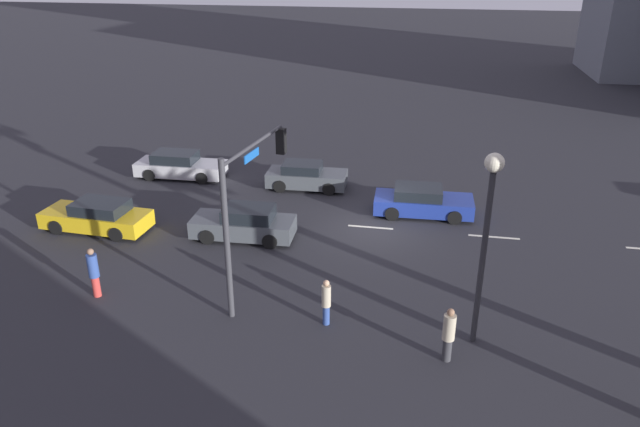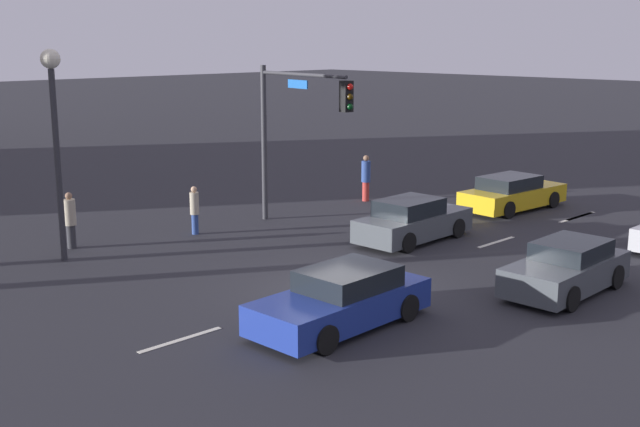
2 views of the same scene
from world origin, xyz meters
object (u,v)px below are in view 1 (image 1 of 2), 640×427
Objects in this scene: car_5 at (306,176)px; traffic_signal at (249,192)px; car_2 at (97,217)px; pedestrian_1 at (94,271)px; car_4 at (180,166)px; streetlamp at (488,215)px; car_3 at (244,224)px; pedestrian_0 at (326,301)px; pedestrian_2 at (449,334)px; car_1 at (422,202)px.

car_5 is 10.69m from traffic_signal.
car_2 is 5.79m from pedestrian_1.
streetlamp is (-14.87, 12.29, 3.68)m from car_4.
car_3 is 2.66× the size of pedestrian_0.
pedestrian_2 is (-12.12, 1.39, -0.05)m from pedestrian_1.
pedestrian_1 is (11.04, 9.37, 0.36)m from car_1.
pedestrian_0 is at bearing -17.17° from pedestrian_2.
car_2 is 12.25m from pedestrian_0.
car_4 is 7.02m from car_5.
car_1 is at bearing 168.40° from car_4.
pedestrian_0 is 0.92× the size of pedestrian_2.
pedestrian_2 is (-14.91, 6.46, 0.31)m from car_2.
car_1 is at bearing -106.15° from pedestrian_0.
pedestrian_0 is at bearing 104.98° from car_5.
car_5 is 0.74× the size of traffic_signal.
pedestrian_0 reaches higher than car_4.
car_5 is at bearing -56.64° from streetlamp.
car_4 is 12.19m from pedestrian_1.
traffic_signal is 6.19m from pedestrian_1.
car_3 is 2.33× the size of pedestrian_1.
pedestrian_1 is at bearing -6.56° from pedestrian_2.
pedestrian_2 is (-8.38, 6.87, 0.28)m from car_3.
car_2 is at bearing -25.48° from pedestrian_0.
streetlamp is at bearing 178.83° from pedestrian_1.
traffic_signal is 3.39× the size of pedestrian_0.
car_1 reaches higher than car_2.
traffic_signal is (-0.23, 10.21, 3.17)m from car_5.
car_1 is at bearing -162.70° from car_2.
pedestrian_1 is at bearing -1.41° from pedestrian_0.
car_3 is 6.34m from car_5.
car_3 is at bearing -39.34° from pedestrian_2.
pedestrian_0 reaches higher than car_1.
traffic_signal is 3.10× the size of pedestrian_2.
car_4 is at bearing -49.18° from car_3.
pedestrian_2 is at bearing 140.66° from car_3.
car_3 is at bearing -68.46° from traffic_signal.
car_4 is 0.77× the size of streetlamp.
car_5 is at bearing -88.68° from traffic_signal.
car_2 is at bearing 82.90° from car_4.
car_3 is 0.92× the size of car_4.
car_2 is 7.02m from car_4.
car_3 reaches higher than car_1.
car_1 is 1.11× the size of car_5.
pedestrian_0 reaches higher than car_3.
pedestrian_1 is at bearing 118.85° from car_2.
pedestrian_1 is at bearing -1.17° from streetlamp.
pedestrian_1 is (-1.92, 12.03, 0.35)m from car_4.
pedestrian_1 is at bearing 99.08° from car_4.
car_2 is at bearing -61.15° from pedestrian_1.
pedestrian_1 reaches higher than car_1.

